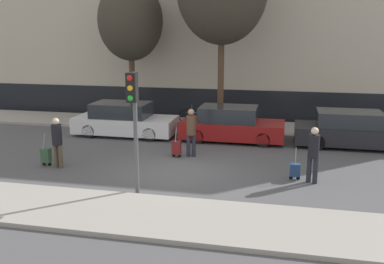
% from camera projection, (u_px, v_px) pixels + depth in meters
% --- Properties ---
extents(ground_plane, '(80.00, 80.00, 0.00)m').
position_uv_depth(ground_plane, '(179.00, 171.00, 14.34)').
color(ground_plane, '#4C4C4F').
extents(sidewalk_near, '(28.00, 2.50, 0.12)m').
position_uv_depth(sidewalk_near, '(143.00, 215.00, 10.76)').
color(sidewalk_near, gray).
rests_on(sidewalk_near, ground_plane).
extents(sidewalk_far, '(28.00, 3.00, 0.12)m').
position_uv_depth(sidewalk_far, '(214.00, 126.00, 20.98)').
color(sidewalk_far, gray).
rests_on(sidewalk_far, ground_plane).
extents(building_facade, '(28.00, 2.67, 11.96)m').
position_uv_depth(building_facade, '(226.00, 6.00, 22.98)').
color(building_facade, '#B7AD99').
rests_on(building_facade, ground_plane).
extents(parked_car_0, '(4.54, 1.90, 1.48)m').
position_uv_depth(parked_car_0, '(124.00, 120.00, 19.27)').
color(parked_car_0, silver).
rests_on(parked_car_0, ground_plane).
extents(parked_car_1, '(4.39, 1.87, 1.47)m').
position_uv_depth(parked_car_1, '(231.00, 125.00, 18.32)').
color(parked_car_1, maroon).
rests_on(parked_car_1, ground_plane).
extents(parked_car_2, '(4.59, 1.85, 1.45)m').
position_uv_depth(parked_car_2, '(352.00, 130.00, 17.32)').
color(parked_car_2, black).
rests_on(parked_car_2, ground_plane).
extents(pedestrian_left, '(0.35, 0.34, 1.74)m').
position_uv_depth(pedestrian_left, '(57.00, 140.00, 14.53)').
color(pedestrian_left, '#4C4233').
rests_on(pedestrian_left, ground_plane).
extents(trolley_left, '(0.34, 0.29, 1.16)m').
position_uv_depth(trolley_left, '(46.00, 155.00, 14.90)').
color(trolley_left, '#335138').
rests_on(trolley_left, ground_plane).
extents(pedestrian_center, '(0.34, 0.34, 1.82)m').
position_uv_depth(pedestrian_center, '(191.00, 130.00, 15.82)').
color(pedestrian_center, '#23232D').
rests_on(pedestrian_center, ground_plane).
extents(trolley_center, '(0.34, 0.29, 1.15)m').
position_uv_depth(trolley_center, '(176.00, 148.00, 15.90)').
color(trolley_center, maroon).
rests_on(trolley_center, ground_plane).
extents(pedestrian_right, '(0.34, 0.34, 1.76)m').
position_uv_depth(pedestrian_right, '(313.00, 152.00, 13.02)').
color(pedestrian_right, '#23232D').
rests_on(pedestrian_right, ground_plane).
extents(trolley_right, '(0.34, 0.29, 1.06)m').
position_uv_depth(trolley_right, '(295.00, 170.00, 13.48)').
color(trolley_right, navy).
rests_on(trolley_right, ground_plane).
extents(traffic_light, '(0.28, 0.47, 3.51)m').
position_uv_depth(traffic_light, '(134.00, 109.00, 11.67)').
color(traffic_light, '#515154').
rests_on(traffic_light, ground_plane).
extents(parked_bicycle, '(1.77, 0.06, 0.96)m').
position_uv_depth(parked_bicycle, '(196.00, 116.00, 21.17)').
color(parked_bicycle, black).
rests_on(parked_bicycle, sidewalk_far).
extents(bare_tree_down_street, '(3.18, 3.18, 6.94)m').
position_uv_depth(bare_tree_down_street, '(130.00, 21.00, 20.91)').
color(bare_tree_down_street, '#4C3826').
rests_on(bare_tree_down_street, sidewalk_far).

